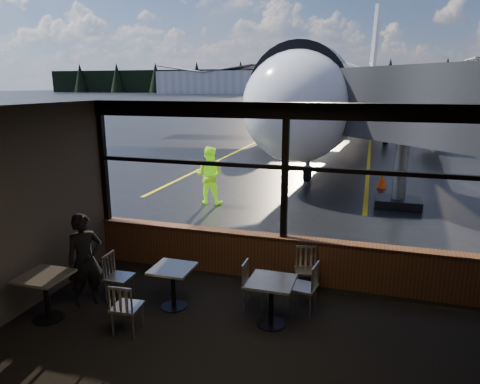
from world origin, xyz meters
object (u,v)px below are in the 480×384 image
at_px(ground_crew, 209,175).
at_px(cone_wing, 271,142).
at_px(chair_near_e, 303,288).
at_px(passenger, 85,260).
at_px(cafe_table_near, 271,303).
at_px(chair_mid_s, 127,307).
at_px(cafe_table_mid, 173,287).
at_px(airliner, 353,56).
at_px(cafe_table_left, 47,297).
at_px(chair_near_n, 306,271).
at_px(cone_nose, 382,181).
at_px(jet_bridge, 448,141).
at_px(chair_near_w, 255,286).
at_px(chair_mid_w, 119,278).

bearing_deg(ground_crew, cone_wing, -87.96).
xyz_separation_m(chair_near_e, passenger, (-3.70, -0.81, 0.37)).
height_order(passenger, cone_wing, passenger).
distance_m(cafe_table_near, cone_wing, 21.45).
distance_m(chair_mid_s, passenger, 1.38).
height_order(cafe_table_mid, cone_wing, cafe_table_mid).
bearing_deg(ground_crew, cafe_table_mid, 102.97).
distance_m(airliner, cafe_table_left, 25.02).
distance_m(chair_near_n, ground_crew, 6.77).
distance_m(chair_near_n, cone_nose, 9.51).
bearing_deg(cafe_table_left, chair_mid_s, 1.55).
bearing_deg(jet_bridge, cafe_table_mid, -126.20).
relative_size(cafe_table_near, cone_wing, 1.47).
height_order(cafe_table_left, chair_mid_s, chair_mid_s).
xyz_separation_m(cone_nose, cone_wing, (-6.70, 10.24, -0.01)).
bearing_deg(chair_near_w, chair_mid_s, -52.61).
relative_size(chair_mid_w, passenger, 0.54).
bearing_deg(chair_mid_w, ground_crew, -174.78).
distance_m(passenger, cone_nose, 12.10).
bearing_deg(jet_bridge, chair_near_n, -117.51).
bearing_deg(chair_near_w, passenger, -76.38).
height_order(cafe_table_left, cone_wing, cafe_table_left).
relative_size(chair_near_e, cone_nose, 1.69).
distance_m(jet_bridge, passenger, 10.13).
height_order(airliner, chair_near_w, airliner).
xyz_separation_m(airliner, cone_wing, (-4.75, -2.40, -5.35)).
xyz_separation_m(cafe_table_mid, passenger, (-1.51, -0.33, 0.46)).
bearing_deg(ground_crew, passenger, 90.19).
xyz_separation_m(chair_near_e, cone_wing, (-5.25, 20.36, -0.20)).
height_order(airliner, passenger, airliner).
relative_size(airliner, ground_crew, 19.60).
distance_m(chair_mid_s, cone_nose, 12.21).
relative_size(chair_near_e, chair_mid_w, 1.03).
bearing_deg(jet_bridge, cone_nose, 114.21).
height_order(chair_near_n, passenger, passenger).
relative_size(airliner, chair_mid_s, 41.69).
bearing_deg(cafe_table_mid, chair_near_e, 12.50).
bearing_deg(cafe_table_left, cone_nose, 64.74).
distance_m(chair_near_n, chair_mid_s, 3.28).
height_order(jet_bridge, chair_near_e, jet_bridge).
xyz_separation_m(chair_mid_w, cone_nose, (4.67, 10.67, -0.18)).
relative_size(chair_near_n, cone_wing, 1.64).
relative_size(chair_near_w, chair_near_n, 0.98).
bearing_deg(chair_near_e, cafe_table_near, 149.52).
height_order(airliner, ground_crew, airliner).
height_order(jet_bridge, chair_mid_w, jet_bridge).
bearing_deg(chair_near_n, ground_crew, -66.92).
bearing_deg(cone_nose, jet_bridge, -65.79).
distance_m(chair_near_e, cone_nose, 10.23).
xyz_separation_m(airliner, chair_near_n, (0.45, -22.02, -5.18)).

